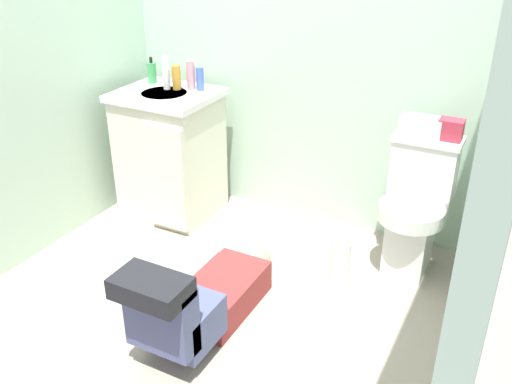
% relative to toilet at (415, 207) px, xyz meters
% --- Properties ---
extents(ground_plane, '(2.88, 3.13, 0.04)m').
position_rel_toilet_xyz_m(ground_plane, '(-0.78, -0.80, -0.39)').
color(ground_plane, '#A19485').
extents(wall_back, '(2.54, 0.08, 2.40)m').
position_rel_toilet_xyz_m(wall_back, '(-0.78, 0.31, 0.83)').
color(wall_back, '#B1CFB6').
rests_on(wall_back, ground_plane).
extents(wall_left, '(0.08, 2.13, 2.40)m').
position_rel_toilet_xyz_m(wall_left, '(-2.01, -0.80, 0.83)').
color(wall_left, '#B1CFB6').
rests_on(wall_left, ground_plane).
extents(toilet, '(0.36, 0.46, 0.75)m').
position_rel_toilet_xyz_m(toilet, '(0.00, 0.00, 0.00)').
color(toilet, silver).
rests_on(toilet, ground_plane).
extents(vanity_cabinet, '(0.60, 0.53, 0.82)m').
position_rel_toilet_xyz_m(vanity_cabinet, '(-1.56, -0.09, 0.05)').
color(vanity_cabinet, silver).
rests_on(vanity_cabinet, ground_plane).
extents(faucet, '(0.02, 0.02, 0.10)m').
position_rel_toilet_xyz_m(faucet, '(-1.56, 0.06, 0.50)').
color(faucet, silver).
rests_on(faucet, vanity_cabinet).
extents(person_plumber, '(0.39, 1.06, 0.52)m').
position_rel_toilet_xyz_m(person_plumber, '(-0.74, -1.01, -0.19)').
color(person_plumber, maroon).
rests_on(person_plumber, ground_plane).
extents(tissue_box, '(0.22, 0.11, 0.10)m').
position_rel_toilet_xyz_m(tissue_box, '(-0.04, 0.09, 0.43)').
color(tissue_box, silver).
rests_on(tissue_box, toilet).
extents(toiletry_bag, '(0.12, 0.09, 0.11)m').
position_rel_toilet_xyz_m(toiletry_bag, '(0.11, 0.09, 0.44)').
color(toiletry_bag, '#B22D3F').
rests_on(toiletry_bag, toilet).
extents(soap_dispenser, '(0.06, 0.06, 0.17)m').
position_rel_toilet_xyz_m(soap_dispenser, '(-1.75, 0.04, 0.52)').
color(soap_dispenser, '#3B9954').
rests_on(soap_dispenser, vanity_cabinet).
extents(bottle_clear, '(0.05, 0.05, 0.17)m').
position_rel_toilet_xyz_m(bottle_clear, '(-1.67, 0.08, 0.54)').
color(bottle_clear, silver).
rests_on(bottle_clear, vanity_cabinet).
extents(bottle_white, '(0.04, 0.04, 0.13)m').
position_rel_toilet_xyz_m(bottle_white, '(-1.59, -0.03, 0.52)').
color(bottle_white, white).
rests_on(bottle_white, vanity_cabinet).
extents(bottle_amber, '(0.05, 0.05, 0.15)m').
position_rel_toilet_xyz_m(bottle_amber, '(-1.53, -0.01, 0.53)').
color(bottle_amber, gold).
rests_on(bottle_amber, vanity_cabinet).
extents(bottle_pink, '(0.05, 0.05, 0.18)m').
position_rel_toilet_xyz_m(bottle_pink, '(-1.45, 0.03, 0.54)').
color(bottle_pink, pink).
rests_on(bottle_pink, vanity_cabinet).
extents(bottle_blue, '(0.05, 0.05, 0.14)m').
position_rel_toilet_xyz_m(bottle_blue, '(-1.39, 0.04, 0.52)').
color(bottle_blue, '#4460BD').
rests_on(bottle_blue, vanity_cabinet).
extents(paper_towel_roll, '(0.11, 0.11, 0.23)m').
position_rel_toilet_xyz_m(paper_towel_roll, '(-0.30, -0.32, -0.25)').
color(paper_towel_roll, white).
rests_on(paper_towel_roll, ground_plane).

